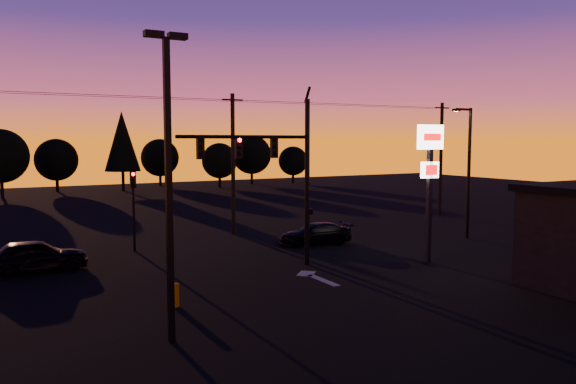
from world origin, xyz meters
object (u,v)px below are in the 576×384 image
(streetlight, at_px, (468,167))
(bollard, at_px, (175,295))
(secondary_signal, at_px, (133,199))
(pylon_sign, at_px, (430,163))
(traffic_signal_mast, at_px, (278,164))
(car_left, at_px, (36,256))
(parking_lot_light, at_px, (168,167))
(car_right, at_px, (315,234))

(streetlight, bearing_deg, bollard, -165.83)
(secondary_signal, xyz_separation_m, pylon_sign, (12.00, -9.99, 2.05))
(traffic_signal_mast, xyz_separation_m, car_left, (-10.10, 4.69, -4.17))
(pylon_sign, bearing_deg, secondary_signal, 140.23)
(bollard, xyz_separation_m, car_left, (-3.91, 8.28, 0.34))
(parking_lot_light, height_order, bollard, parking_lot_light)
(parking_lot_light, relative_size, bollard, 10.66)
(parking_lot_light, xyz_separation_m, streetlight, (21.41, 8.50, -0.85))
(car_left, bearing_deg, parking_lot_light, -168.42)
(bollard, bearing_deg, streetlight, 14.17)
(secondary_signal, height_order, car_right, secondary_signal)
(parking_lot_light, distance_m, pylon_sign, 15.19)
(traffic_signal_mast, height_order, streetlight, traffic_signal_mast)
(pylon_sign, bearing_deg, traffic_signal_mast, 160.64)
(traffic_signal_mast, xyz_separation_m, secondary_signal, (-4.90, 7.49, -2.07))
(pylon_sign, height_order, car_right, pylon_sign)
(car_left, distance_m, car_right, 14.90)
(parking_lot_light, xyz_separation_m, car_right, (12.20, 11.35, -4.65))
(traffic_signal_mast, xyz_separation_m, car_right, (4.79, 4.36, -4.31))
(bollard, relative_size, car_right, 0.20)
(pylon_sign, distance_m, car_right, 8.41)
(traffic_signal_mast, relative_size, streetlight, 1.07)
(pylon_sign, relative_size, car_left, 1.51)
(secondary_signal, relative_size, bollard, 5.07)
(traffic_signal_mast, bearing_deg, car_right, 42.29)
(parking_lot_light, bearing_deg, car_right, 42.95)
(parking_lot_light, bearing_deg, bollard, 70.35)
(traffic_signal_mast, distance_m, secondary_signal, 9.19)
(bollard, relative_size, car_left, 0.19)
(traffic_signal_mast, bearing_deg, bollard, -149.86)
(parking_lot_light, bearing_deg, secondary_signal, 80.21)
(traffic_signal_mast, bearing_deg, secondary_signal, 123.19)
(traffic_signal_mast, bearing_deg, streetlight, 6.14)
(pylon_sign, bearing_deg, bollard, -175.28)
(parking_lot_light, bearing_deg, pylon_sign, 17.23)
(car_left, bearing_deg, bollard, -156.14)
(secondary_signal, distance_m, pylon_sign, 15.75)
(bollard, bearing_deg, car_right, 35.91)
(streetlight, bearing_deg, car_right, 162.79)
(secondary_signal, height_order, car_left, secondary_signal)
(secondary_signal, relative_size, pylon_sign, 0.64)
(streetlight, distance_m, car_left, 24.59)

